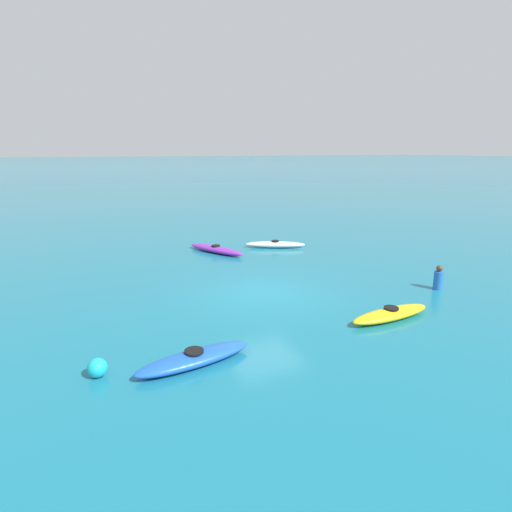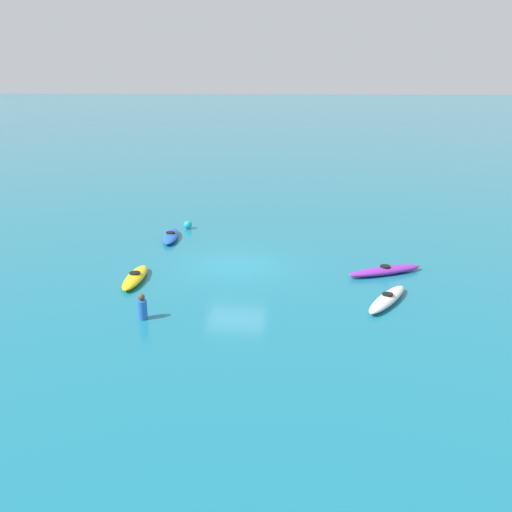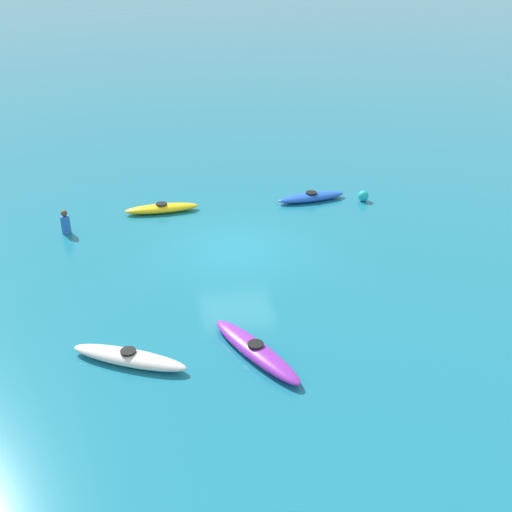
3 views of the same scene
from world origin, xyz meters
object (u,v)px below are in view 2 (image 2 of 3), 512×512
kayak_yellow (135,277)px  kayak_white (387,299)px  person_near_shore (142,308)px  buoy_cyan (188,225)px  kayak_blue (171,236)px  kayak_purple (385,271)px

kayak_yellow → kayak_white: (-9.52, 1.20, -0.00)m
person_near_shore → kayak_yellow: bearing=-68.2°
kayak_white → buoy_cyan: buoy_cyan is taller
buoy_cyan → person_near_shore: 11.46m
kayak_white → buoy_cyan: bearing=-44.9°
kayak_yellow → buoy_cyan: buoy_cyan is taller
buoy_cyan → kayak_blue: bearing=79.0°
kayak_purple → buoy_cyan: bearing=-32.8°
kayak_purple → buoy_cyan: 11.33m
kayak_purple → kayak_white: size_ratio=1.11×
kayak_white → kayak_purple: bearing=-95.1°
kayak_purple → kayak_yellow: size_ratio=1.16×
kayak_yellow → kayak_white: bearing=172.8°
kayak_yellow → kayak_white: 9.59m
buoy_cyan → kayak_white: bearing=135.1°
kayak_blue → buoy_cyan: bearing=-101.0°
kayak_purple → buoy_cyan: (9.52, -6.14, 0.05)m
kayak_purple → kayak_white: (0.27, 3.06, 0.00)m
kayak_blue → kayak_white: size_ratio=0.98×
kayak_purple → kayak_white: same height
kayak_white → buoy_cyan: (9.25, -9.21, 0.05)m
kayak_yellow → person_near_shore: size_ratio=3.20×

